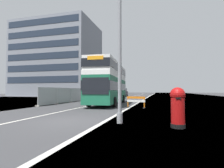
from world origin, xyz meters
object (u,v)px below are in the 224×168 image
red_pillar_postbox (178,105)px  car_oncoming_near (118,94)px  double_decker_bus (109,83)px  roadworks_barrier (136,101)px  car_receding_mid (123,93)px  lamppost_foreground (120,41)px

red_pillar_postbox → car_oncoming_near: 31.02m
car_oncoming_near → red_pillar_postbox: bearing=-71.9°
double_decker_bus → car_oncoming_near: bearing=100.1°
double_decker_bus → car_oncoming_near: double_decker_bus is taller
double_decker_bus → roadworks_barrier: size_ratio=6.63×
car_oncoming_near → car_receding_mid: bearing=92.0°
lamppost_foreground → double_decker_bus: bearing=108.7°
red_pillar_postbox → car_receding_mid: (-9.88, 36.47, 0.08)m
double_decker_bus → lamppost_foreground: lamppost_foreground is taller
lamppost_foreground → red_pillar_postbox: lamppost_foreground is taller
lamppost_foreground → car_oncoming_near: lamppost_foreground is taller
lamppost_foreground → red_pillar_postbox: size_ratio=4.95×
roadworks_barrier → car_receding_mid: 29.12m
lamppost_foreground → roadworks_barrier: (-0.22, 7.84, -3.41)m
red_pillar_postbox → car_receding_mid: bearing=105.2°
lamppost_foreground → roadworks_barrier: size_ratio=4.89×
red_pillar_postbox → car_receding_mid: car_receding_mid is taller
car_receding_mid → lamppost_foreground: bearing=-78.7°
roadworks_barrier → double_decker_bus: bearing=136.1°
red_pillar_postbox → car_oncoming_near: size_ratio=0.40×
lamppost_foreground → car_receding_mid: 36.94m
roadworks_barrier → car_oncoming_near: (-6.77, 21.27, 0.29)m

